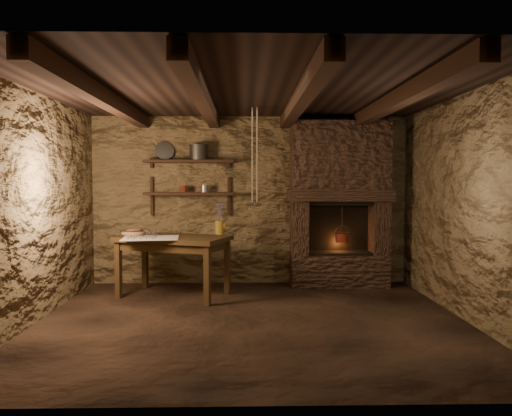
{
  "coord_description": "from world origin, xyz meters",
  "views": [
    {
      "loc": [
        -0.07,
        -5.18,
        1.46
      ],
      "look_at": [
        0.06,
        0.9,
        1.15
      ],
      "focal_mm": 35.0,
      "sensor_mm": 36.0,
      "label": 1
    }
  ],
  "objects_px": {
    "wooden_bowl": "(133,233)",
    "red_pot": "(342,237)",
    "stoneware_jug": "(220,221)",
    "iron_stockpot": "(199,153)",
    "work_table": "(174,264)"
  },
  "relations": [
    {
      "from": "red_pot",
      "to": "wooden_bowl",
      "type": "bearing_deg",
      "value": -169.69
    },
    {
      "from": "work_table",
      "to": "stoneware_jug",
      "type": "relative_size",
      "value": 3.7
    },
    {
      "from": "wooden_bowl",
      "to": "red_pot",
      "type": "xyz_separation_m",
      "value": [
        2.79,
        0.51,
        -0.11
      ]
    },
    {
      "from": "stoneware_jug",
      "to": "wooden_bowl",
      "type": "height_order",
      "value": "stoneware_jug"
    },
    {
      "from": "work_table",
      "to": "red_pot",
      "type": "bearing_deg",
      "value": 33.59
    },
    {
      "from": "stoneware_jug",
      "to": "wooden_bowl",
      "type": "bearing_deg",
      "value": 167.95
    },
    {
      "from": "stoneware_jug",
      "to": "iron_stockpot",
      "type": "distance_m",
      "value": 1.07
    },
    {
      "from": "stoneware_jug",
      "to": "wooden_bowl",
      "type": "xyz_separation_m",
      "value": [
        -1.1,
        -0.17,
        -0.14
      ]
    },
    {
      "from": "iron_stockpot",
      "to": "stoneware_jug",
      "type": "bearing_deg",
      "value": -55.1
    },
    {
      "from": "work_table",
      "to": "red_pot",
      "type": "xyz_separation_m",
      "value": [
        2.27,
        0.56,
        0.28
      ]
    },
    {
      "from": "stoneware_jug",
      "to": "red_pot",
      "type": "relative_size",
      "value": 0.77
    },
    {
      "from": "stoneware_jug",
      "to": "iron_stockpot",
      "type": "height_order",
      "value": "iron_stockpot"
    },
    {
      "from": "wooden_bowl",
      "to": "iron_stockpot",
      "type": "distance_m",
      "value": 1.46
    },
    {
      "from": "wooden_bowl",
      "to": "iron_stockpot",
      "type": "height_order",
      "value": "iron_stockpot"
    },
    {
      "from": "work_table",
      "to": "iron_stockpot",
      "type": "distance_m",
      "value": 1.62
    }
  ]
}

